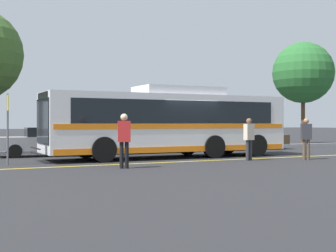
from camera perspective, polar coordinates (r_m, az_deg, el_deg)
The scene contains 12 objects.
ground_plane at distance 20.55m, azimuth 1.73°, elevation -3.90°, with size 220.00×220.00×0.00m, color #262628.
lane_strip_0 at distance 18.73m, azimuth 3.06°, elevation -4.30°, with size 0.20×30.86×0.01m, color gold.
curb_strip at distance 25.54m, azimuth -5.45°, elevation -2.90°, with size 38.86×0.36×0.15m, color #99999E.
transit_bus at distance 20.61m, azimuth 0.04°, elevation 0.52°, with size 11.20×2.79×3.13m.
parked_car_1 at distance 22.32m, azimuth -14.92°, elevation -1.81°, with size 4.32×1.99×1.33m.
parked_car_2 at distance 24.06m, azimuth -2.45°, elevation -1.47°, with size 4.32×1.90×1.48m.
parked_car_3 at distance 27.56m, azimuth 9.90°, elevation -1.42°, with size 4.34×2.09×1.31m.
pedestrian_0 at distance 20.31m, azimuth 16.50°, elevation -1.18°, with size 0.47×0.37×1.73m.
pedestrian_1 at distance 15.76m, azimuth -5.37°, elevation -1.33°, with size 0.47×0.34×1.84m.
pedestrian_2 at distance 19.36m, azimuth 9.84°, elevation -1.26°, with size 0.45×0.29×1.72m.
bus_stop_sign at distance 17.91m, azimuth -18.97°, elevation 0.68°, with size 0.07×0.40×2.59m.
tree_2 at distance 35.08m, azimuth 16.15°, elevation 6.25°, with size 4.37×4.37×7.33m.
Camera 1 is at (-9.83, -17.99, 1.52)m, focal length 50.00 mm.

